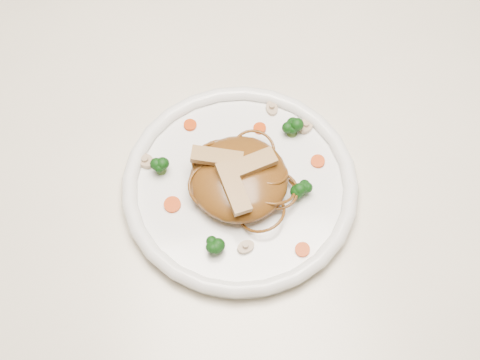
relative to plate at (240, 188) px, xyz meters
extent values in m
plane|color=brown|center=(0.04, 0.07, -0.76)|extent=(4.00, 4.00, 0.00)
cube|color=beige|center=(0.04, 0.07, -0.03)|extent=(1.20, 0.80, 0.04)
cylinder|color=brown|center=(0.58, 0.41, -0.40)|extent=(0.06, 0.06, 0.71)
cylinder|color=white|center=(0.00, 0.00, 0.00)|extent=(0.36, 0.36, 0.02)
ellipsoid|color=brown|center=(0.00, 0.00, 0.03)|extent=(0.16, 0.16, 0.04)
cube|color=#A5804D|center=(0.01, 0.00, 0.05)|extent=(0.07, 0.04, 0.01)
cube|color=#A5804D|center=(-0.02, 0.02, 0.05)|extent=(0.07, 0.04, 0.01)
cube|color=#A5804D|center=(-0.01, -0.02, 0.05)|extent=(0.03, 0.07, 0.01)
cylinder|color=red|center=(0.04, 0.08, 0.01)|extent=(0.02, 0.02, 0.00)
cylinder|color=red|center=(-0.09, -0.01, 0.01)|extent=(0.02, 0.02, 0.00)
cylinder|color=red|center=(0.11, 0.01, 0.01)|extent=(0.02, 0.02, 0.00)
cylinder|color=red|center=(-0.05, 0.10, 0.01)|extent=(0.02, 0.02, 0.00)
cylinder|color=red|center=(0.06, -0.10, 0.01)|extent=(0.02, 0.02, 0.00)
cylinder|color=beige|center=(-0.01, -0.09, 0.01)|extent=(0.03, 0.03, 0.01)
cylinder|color=beige|center=(0.11, 0.07, 0.01)|extent=(0.04, 0.04, 0.01)
cylinder|color=beige|center=(-0.11, 0.06, 0.01)|extent=(0.04, 0.04, 0.01)
cylinder|color=beige|center=(0.07, 0.11, 0.01)|extent=(0.02, 0.02, 0.01)
camera|label=1|loc=(-0.08, -0.38, 0.74)|focal=48.56mm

